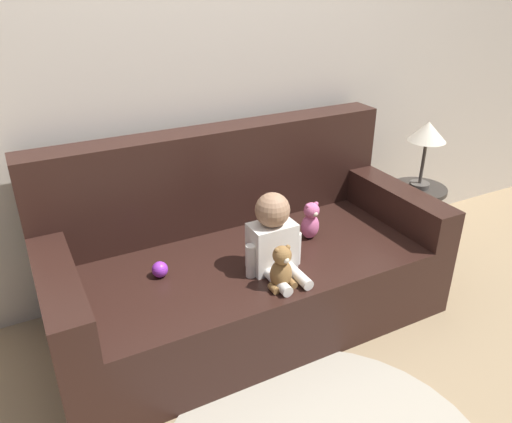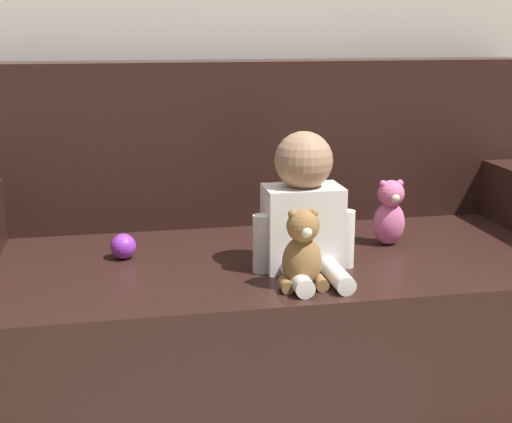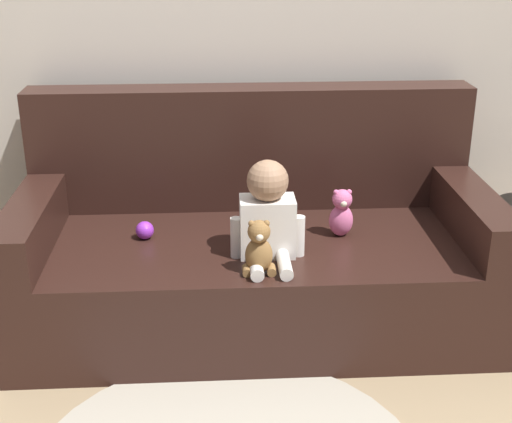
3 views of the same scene
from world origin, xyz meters
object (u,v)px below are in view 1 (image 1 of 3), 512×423
Objects in this scene: plush_toy_side at (311,221)px; couch at (242,261)px; person_baby at (273,237)px; teddy_bear_brown at (281,268)px; side_table at (423,159)px; toy_ball at (160,269)px.

couch is at bearing 165.66° from plush_toy_side.
teddy_bear_brown is at bearing -106.04° from person_baby.
couch reaches higher than side_table.
couch is 9.49× the size of plush_toy_side.
couch reaches higher than teddy_bear_brown.
plush_toy_side is (0.35, -0.09, 0.19)m from couch.
couch reaches higher than person_baby.
plush_toy_side is 2.75× the size of toy_ball.
couch is 9.19× the size of teddy_bear_brown.
person_baby is at bearing 73.96° from teddy_bear_brown.
side_table reaches higher than person_baby.
person_baby reaches higher than teddy_bear_brown.
couch is at bearing -178.55° from side_table.
side_table is at bearing 3.48° from toy_ball.
side_table is at bearing 7.93° from plush_toy_side.
couch is 0.45m from teddy_bear_brown.
toy_ball is (-0.49, 0.19, -0.13)m from person_baby.
person_baby reaches higher than toy_ball.
plush_toy_side is at bearing 41.32° from teddy_bear_brown.
plush_toy_side is at bearing -1.38° from toy_ball.
side_table is (1.23, 0.44, 0.15)m from teddy_bear_brown.
plush_toy_side reaches higher than toy_ball.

